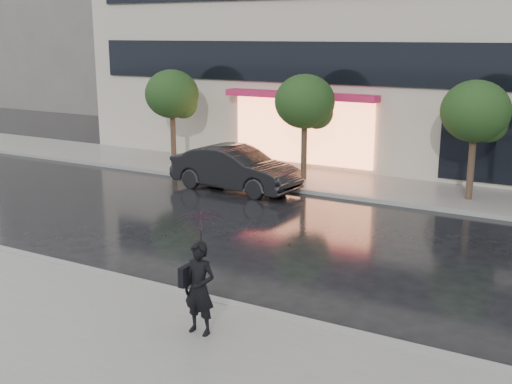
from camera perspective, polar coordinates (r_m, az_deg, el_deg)
The scene contains 11 objects.
ground at distance 14.25m, azimuth -2.43°, elevation -8.36°, with size 120.00×120.00×0.00m, color black.
sidewalk_near at distance 11.86m, azimuth -11.04°, elevation -13.12°, with size 60.00×4.50×0.12m, color slate.
sidewalk_far at distance 23.15m, azimuth 11.21°, elevation 0.31°, with size 60.00×3.50×0.12m, color slate.
curb_near at distance 13.46m, azimuth -4.73°, elevation -9.46°, with size 60.00×0.25×0.14m, color gray.
curb_far at distance 21.54m, azimuth 9.70°, elevation -0.61°, with size 60.00×0.25×0.14m, color gray.
bg_building_left at distance 51.08m, azimuth -13.98°, elevation 14.20°, with size 14.00×10.00×12.00m, color #59544F.
tree_far_west at distance 26.65m, azimuth -7.34°, elevation 8.47°, with size 2.20×2.20×3.99m.
tree_mid_west at distance 23.54m, azimuth 4.52°, elevation 7.84°, with size 2.20×2.20×3.99m.
tree_mid_east at distance 21.68m, azimuth 19.09°, elevation 6.60°, with size 2.20×2.20×3.99m.
parked_car at distance 22.59m, azimuth -1.88°, elevation 2.11°, with size 1.64×4.72×1.55m, color black.
pedestrian_with_umbrella at distance 11.39m, azimuth -5.00°, elevation -5.93°, with size 0.82×0.84×2.30m.
Camera 1 is at (7.07, -11.13, 5.40)m, focal length 45.00 mm.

